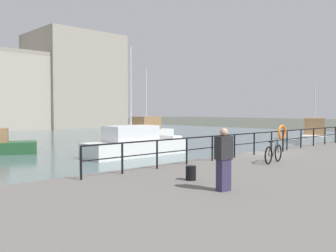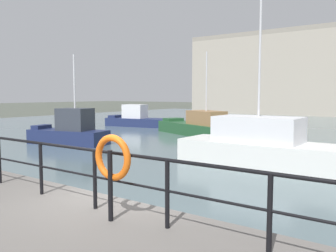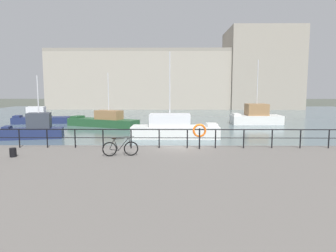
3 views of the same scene
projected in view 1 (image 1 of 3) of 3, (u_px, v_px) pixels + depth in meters
The scene contains 11 objects.
ground_plane at pixel (255, 172), 19.50m from camera, with size 240.00×240.00×0.00m, color #4C5147.
water_basin at pixel (23, 139), 41.39m from camera, with size 80.00×60.00×0.01m, color slate.
harbor_building at pixel (1, 88), 62.56m from camera, with size 55.08×13.99×17.60m.
moored_white_yacht at pixel (146, 131), 41.45m from camera, with size 6.21×2.79×7.92m.
moored_cabin_cruiser at pixel (135, 144), 26.26m from camera, with size 7.82×2.47×7.61m.
moored_red_daysailer at pixel (314, 133), 37.29m from camera, with size 9.79×5.97×5.75m.
quay_railing at pixel (280, 137), 19.66m from camera, with size 23.79×0.07×1.08m.
parked_bicycle at pixel (273, 153), 15.22m from camera, with size 1.76×0.35×0.98m.
mooring_bollard at pixel (191, 173), 11.46m from camera, with size 0.32×0.32×0.44m, color black.
life_ring_stand at pixel (282, 133), 19.39m from camera, with size 0.75×0.16×1.40m.
standing_person at pixel (224, 159), 9.91m from camera, with size 0.47×0.34×1.69m.
Camera 1 is at (-16.66, -10.91, 3.22)m, focal length 39.77 mm.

